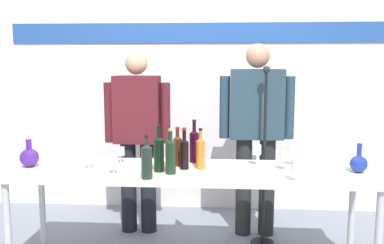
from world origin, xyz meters
The scene contains 22 objects.
back_wall centered at (0.00, 1.44, 1.50)m, with size 5.59×0.11×3.00m.
display_table centered at (0.00, 0.00, 0.71)m, with size 2.62×0.68×0.77m.
decanter_blue_left centered at (-1.20, -0.01, 0.84)m, with size 0.14×0.14×0.21m.
decanter_blue_right centered at (1.19, -0.01, 0.84)m, with size 0.12×0.12×0.21m.
presenter_left centered at (-0.53, 0.71, 0.93)m, with size 0.59×0.22×1.63m.
presenter_right centered at (0.53, 0.71, 0.99)m, with size 0.65×0.22×1.70m.
wine_bottle_0 centered at (0.07, 0.02, 0.89)m, with size 0.07×0.07×0.30m.
wine_bottle_1 centered at (-0.13, -0.13, 0.90)m, with size 0.07×0.07×0.32m.
wine_bottle_2 centered at (-0.22, -0.08, 0.91)m, with size 0.07×0.07×0.33m.
wine_bottle_3 centered at (-0.05, 0.01, 0.90)m, with size 0.06×0.06×0.30m.
wine_bottle_4 centered at (-0.15, 0.00, 0.90)m, with size 0.06×0.06×0.29m.
wine_bottle_5 centered at (-0.27, -0.27, 0.90)m, with size 0.07×0.07×0.30m.
wine_bottle_6 centered at (0.01, 0.22, 0.91)m, with size 0.07×0.07×0.33m.
wine_bottle_7 centered at (-0.11, 0.10, 0.90)m, with size 0.06×0.06×0.29m.
wine_glass_left_0 centered at (-0.74, -0.04, 0.87)m, with size 0.07×0.07×0.15m.
wine_glass_left_1 centered at (-0.55, 0.16, 0.86)m, with size 0.06×0.06×0.12m.
wine_glass_left_2 centered at (-0.53, -0.17, 0.86)m, with size 0.06×0.06×0.13m.
wine_glass_right_0 centered at (0.71, -0.28, 0.88)m, with size 0.06×0.06×0.15m.
wine_glass_right_1 centered at (0.76, 0.19, 0.88)m, with size 0.06×0.06×0.15m.
wine_glass_right_2 centered at (0.68, 0.02, 0.87)m, with size 0.07×0.07×0.14m.
wine_glass_right_3 centered at (0.49, 0.16, 0.89)m, with size 0.07×0.07×0.16m.
microphone_stand centered at (0.58, 0.49, 0.51)m, with size 0.20×0.20×1.51m.
Camera 1 is at (0.22, -3.03, 1.54)m, focal length 40.09 mm.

